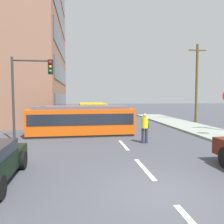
{
  "coord_description": "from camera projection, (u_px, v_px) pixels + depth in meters",
  "views": [
    {
      "loc": [
        -2.27,
        -5.85,
        2.64
      ],
      "look_at": [
        -0.28,
        8.52,
        1.61
      ],
      "focal_mm": 36.46,
      "sensor_mm": 36.0,
      "label": 1
    }
  ],
  "objects": [
    {
      "name": "ground_plane",
      "position": [
        113.0,
        133.0,
        16.16
      ],
      "size": [
        120.0,
        120.0,
        0.0
      ],
      "primitive_type": "plane",
      "color": "#43454E"
    },
    {
      "name": "lane_stripe_3",
      "position": [
        105.0,
        124.0,
        21.74
      ],
      "size": [
        0.16,
        2.4,
        0.01
      ],
      "primitive_type": "cube",
      "color": "silver",
      "rests_on": "ground"
    },
    {
      "name": "traffic_light_mast",
      "position": [
        29.0,
        83.0,
        13.23
      ],
      "size": [
        2.36,
        0.33,
        4.89
      ],
      "color": "#333333",
      "rests_on": "ground"
    },
    {
      "name": "city_bus",
      "position": [
        92.0,
        111.0,
        23.09
      ],
      "size": [
        2.61,
        5.38,
        1.9
      ],
      "color": "#DFAA0C",
      "rests_on": "ground"
    },
    {
      "name": "lane_stripe_1",
      "position": [
        144.0,
        169.0,
        8.25
      ],
      "size": [
        0.16,
        2.4,
        0.01
      ],
      "primitive_type": "cube",
      "color": "silver",
      "rests_on": "ground"
    },
    {
      "name": "streetcar_tram",
      "position": [
        81.0,
        120.0,
        15.44
      ],
      "size": [
        6.96,
        2.67,
        1.97
      ],
      "color": "#DE510E",
      "rests_on": "ground"
    },
    {
      "name": "pedestrian_crossing",
      "position": [
        145.0,
        126.0,
        12.66
      ],
      "size": [
        0.48,
        0.36,
        1.67
      ],
      "color": "#312F47",
      "rests_on": "ground"
    },
    {
      "name": "lane_stripe_2",
      "position": [
        124.0,
        145.0,
        12.2
      ],
      "size": [
        0.16,
        2.4,
        0.01
      ],
      "primitive_type": "cube",
      "color": "silver",
      "rests_on": "ground"
    },
    {
      "name": "utility_pole_mid",
      "position": [
        197.0,
        82.0,
        23.04
      ],
      "size": [
        1.8,
        0.24,
        7.82
      ],
      "color": "brown",
      "rests_on": "ground"
    },
    {
      "name": "lane_stripe_4",
      "position": [
        99.0,
        118.0,
        27.67
      ],
      "size": [
        0.16,
        2.4,
        0.01
      ],
      "primitive_type": "cube",
      "color": "silver",
      "rests_on": "ground"
    }
  ]
}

